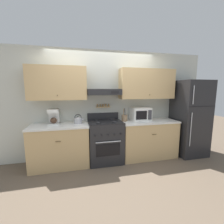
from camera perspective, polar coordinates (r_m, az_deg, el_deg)
The scene contains 10 objects.
ground_plane at distance 3.40m, azimuth -1.46°, elevation -20.29°, with size 16.00×16.00×0.00m, color brown.
wall_back at distance 3.58m, azimuth -2.96°, elevation 5.55°, with size 5.20×0.46×2.55m.
counter_left at distance 3.48m, azimuth -19.09°, elevation -11.94°, with size 1.21×0.64×0.90m.
counter_right at distance 3.83m, azimuth 13.38°, elevation -9.79°, with size 1.36×0.64×0.90m.
stove_range at distance 3.49m, azimuth -2.54°, elevation -11.02°, with size 0.75×0.66×1.09m.
refrigerator at distance 4.26m, azimuth 27.43°, elevation -2.03°, with size 0.71×0.76×1.86m.
tea_kettle at distance 3.40m, azimuth -12.79°, elevation -2.95°, with size 0.22×0.17×0.20m.
coffee_maker at distance 3.45m, azimuth -21.30°, elevation -1.66°, with size 0.22×0.24×0.33m.
microwave at distance 3.71m, azimuth 10.68°, elevation -0.67°, with size 0.44×0.40×0.31m.
utensil_crock at distance 3.57m, azimuth 4.78°, elevation -2.20°, with size 0.14×0.14×0.30m.
Camera 1 is at (-0.59, -2.92, 1.64)m, focal length 24.00 mm.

